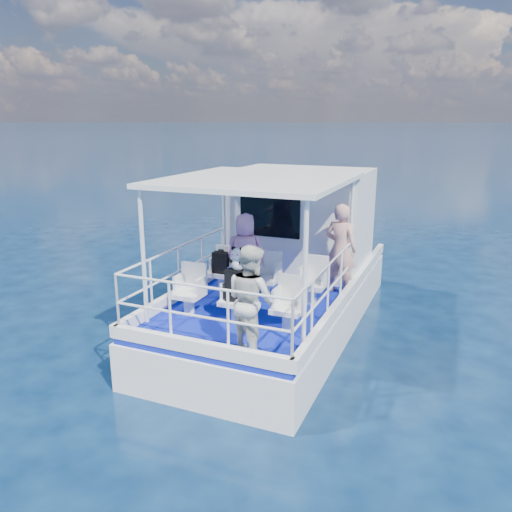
{
  "coord_description": "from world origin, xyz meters",
  "views": [
    {
      "loc": [
        3.3,
        -8.07,
        4.12
      ],
      "look_at": [
        0.06,
        -0.4,
        1.85
      ],
      "focal_mm": 35.0,
      "sensor_mm": 36.0,
      "label": 1
    }
  ],
  "objects_px": {
    "passenger_port_fwd": "(245,254)",
    "passenger_stbd_aft": "(251,300)",
    "backpack_center": "(237,285)",
    "panda": "(238,259)"
  },
  "relations": [
    {
      "from": "passenger_stbd_aft",
      "to": "panda",
      "type": "xyz_separation_m",
      "value": [
        -0.63,
        0.92,
        0.3
      ]
    },
    {
      "from": "passenger_port_fwd",
      "to": "backpack_center",
      "type": "distance_m",
      "value": 1.47
    },
    {
      "from": "passenger_stbd_aft",
      "to": "backpack_center",
      "type": "relative_size",
      "value": 3.04
    },
    {
      "from": "passenger_port_fwd",
      "to": "passenger_stbd_aft",
      "type": "distance_m",
      "value": 2.55
    },
    {
      "from": "backpack_center",
      "to": "panda",
      "type": "bearing_deg",
      "value": 43.86
    },
    {
      "from": "panda",
      "to": "passenger_stbd_aft",
      "type": "bearing_deg",
      "value": -55.62
    },
    {
      "from": "passenger_port_fwd",
      "to": "panda",
      "type": "height_order",
      "value": "passenger_port_fwd"
    },
    {
      "from": "passenger_port_fwd",
      "to": "backpack_center",
      "type": "relative_size",
      "value": 2.99
    },
    {
      "from": "passenger_stbd_aft",
      "to": "panda",
      "type": "distance_m",
      "value": 1.16
    },
    {
      "from": "passenger_stbd_aft",
      "to": "backpack_center",
      "type": "height_order",
      "value": "passenger_stbd_aft"
    }
  ]
}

